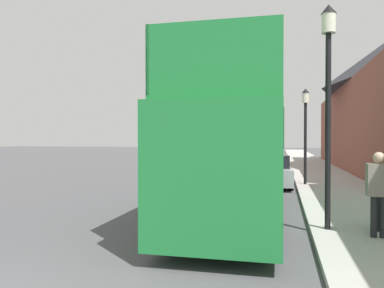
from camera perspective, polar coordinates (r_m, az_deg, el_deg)
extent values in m
plane|color=#4C4C4F|center=(25.17, 2.71, -4.35)|extent=(144.00, 144.00, 0.00)
cube|color=#ADAAA3|center=(21.86, 19.73, -4.99)|extent=(3.41, 108.00, 0.14)
cube|color=brown|center=(29.96, 27.17, 2.09)|extent=(6.00, 25.53, 5.96)
pyramid|color=#2D2D33|center=(30.41, 27.23, 10.68)|extent=(6.00, 25.53, 3.12)
cube|color=#1E7A38|center=(11.02, 7.07, -2.60)|extent=(2.52, 9.79, 2.67)
cube|color=white|center=(10.53, 6.79, -2.04)|extent=(2.50, 5.39, 0.45)
cube|color=black|center=(11.00, 7.08, 1.74)|extent=(2.54, 9.00, 0.70)
cube|color=#1E7A38|center=(11.03, 7.08, 4.60)|extent=(2.51, 9.00, 0.10)
cube|color=#1E7A38|center=(11.28, 1.03, 8.09)|extent=(0.14, 8.99, 1.30)
cube|color=#1E7A38|center=(11.04, 13.29, 8.23)|extent=(0.14, 8.99, 1.30)
cube|color=#1E7A38|center=(6.74, 3.06, 13.05)|extent=(2.44, 0.09, 1.30)
cube|color=#1E7A38|center=(14.86, 8.62, 6.32)|extent=(2.45, 1.39, 1.30)
cylinder|color=black|center=(14.26, 3.91, -6.31)|extent=(0.29, 0.99, 0.99)
cylinder|color=black|center=(14.08, 12.83, -6.42)|extent=(0.29, 0.99, 0.99)
cylinder|color=black|center=(8.60, -2.40, -11.05)|extent=(0.29, 0.99, 0.99)
cylinder|color=black|center=(8.30, 12.69, -11.50)|extent=(0.29, 0.99, 0.99)
cube|color=#9E9EA3|center=(18.29, 11.92, -4.56)|extent=(2.02, 4.47, 0.73)
cube|color=black|center=(18.11, 11.93, -2.54)|extent=(1.70, 2.18, 0.58)
cylinder|color=black|center=(19.67, 9.39, -4.78)|extent=(0.23, 0.71, 0.70)
cylinder|color=black|center=(19.69, 14.32, -4.79)|extent=(0.23, 0.71, 0.70)
cylinder|color=black|center=(16.96, 9.12, -5.68)|extent=(0.23, 0.71, 0.70)
cylinder|color=black|center=(16.99, 14.84, -5.68)|extent=(0.23, 0.71, 0.70)
cylinder|color=#232328|center=(9.07, 25.95, -9.93)|extent=(0.13, 0.13, 0.89)
cylinder|color=#232328|center=(9.12, 27.11, -9.88)|extent=(0.13, 0.13, 0.89)
cube|color=gray|center=(8.98, 26.57, -4.91)|extent=(0.48, 0.26, 0.70)
sphere|color=tan|center=(8.95, 26.58, -1.88)|extent=(0.24, 0.24, 0.24)
cylinder|color=black|center=(9.31, 20.02, 1.81)|extent=(0.13, 0.13, 4.58)
cylinder|color=silver|center=(9.69, 20.09, 16.86)|extent=(0.32, 0.32, 0.45)
cone|color=black|center=(9.78, 20.10, 18.75)|extent=(0.35, 0.35, 0.22)
cylinder|color=black|center=(18.23, 16.88, 0.07)|extent=(0.13, 0.13, 3.80)
cylinder|color=silver|center=(18.32, 16.91, 6.72)|extent=(0.32, 0.32, 0.45)
cone|color=black|center=(18.36, 16.92, 7.76)|extent=(0.35, 0.35, 0.22)
cylinder|color=black|center=(9.83, 26.91, -8.94)|extent=(0.44, 0.44, 0.94)
cylinder|color=#B28E1E|center=(9.77, 26.92, -6.44)|extent=(0.48, 0.48, 0.06)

